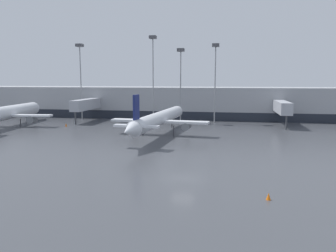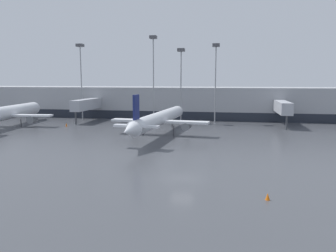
{
  "view_description": "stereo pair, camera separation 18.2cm",
  "coord_description": "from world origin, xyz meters",
  "px_view_note": "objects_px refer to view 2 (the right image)",
  "views": [
    {
      "loc": [
        4.85,
        -35.86,
        11.17
      ],
      "look_at": [
        -5.55,
        20.96,
        3.0
      ],
      "focal_mm": 35.0,
      "sensor_mm": 36.0,
      "label": 1
    },
    {
      "loc": [
        5.03,
        -35.83,
        11.17
      ],
      "look_at": [
        -5.55,
        20.96,
        3.0
      ],
      "focal_mm": 35.0,
      "sensor_mm": 36.0,
      "label": 2
    }
  ],
  "objects_px": {
    "parked_jet_2": "(8,113)",
    "apron_light_mast_0": "(81,61)",
    "traffic_cone_0": "(66,125)",
    "parked_jet_1": "(159,119)",
    "traffic_cone_1": "(268,197)",
    "apron_light_mast_2": "(153,56)",
    "apron_light_mast_3": "(181,65)",
    "apron_light_mast_1": "(216,62)"
  },
  "relations": [
    {
      "from": "parked_jet_2",
      "to": "apron_light_mast_0",
      "type": "relative_size",
      "value": 1.63
    },
    {
      "from": "parked_jet_2",
      "to": "traffic_cone_0",
      "type": "distance_m",
      "value": 13.95
    },
    {
      "from": "parked_jet_1",
      "to": "parked_jet_2",
      "type": "bearing_deg",
      "value": 86.78
    },
    {
      "from": "parked_jet_2",
      "to": "apron_light_mast_0",
      "type": "bearing_deg",
      "value": -40.37
    },
    {
      "from": "parked_jet_1",
      "to": "traffic_cone_1",
      "type": "height_order",
      "value": "parked_jet_1"
    },
    {
      "from": "traffic_cone_0",
      "to": "apron_light_mast_2",
      "type": "xyz_separation_m",
      "value": [
        18.44,
        14.25,
        17.05
      ]
    },
    {
      "from": "parked_jet_2",
      "to": "apron_light_mast_3",
      "type": "bearing_deg",
      "value": -75.81
    },
    {
      "from": "apron_light_mast_0",
      "to": "traffic_cone_1",
      "type": "bearing_deg",
      "value": -51.36
    },
    {
      "from": "parked_jet_1",
      "to": "apron_light_mast_2",
      "type": "relative_size",
      "value": 1.64
    },
    {
      "from": "traffic_cone_1",
      "to": "apron_light_mast_0",
      "type": "height_order",
      "value": "apron_light_mast_0"
    },
    {
      "from": "parked_jet_1",
      "to": "traffic_cone_1",
      "type": "xyz_separation_m",
      "value": [
        17.56,
        -33.72,
        -3.01
      ]
    },
    {
      "from": "parked_jet_1",
      "to": "apron_light_mast_3",
      "type": "bearing_deg",
      "value": 0.68
    },
    {
      "from": "parked_jet_1",
      "to": "traffic_cone_1",
      "type": "distance_m",
      "value": 38.14
    },
    {
      "from": "traffic_cone_1",
      "to": "apron_light_mast_2",
      "type": "height_order",
      "value": "apron_light_mast_2"
    },
    {
      "from": "traffic_cone_0",
      "to": "apron_light_mast_3",
      "type": "height_order",
      "value": "apron_light_mast_3"
    },
    {
      "from": "traffic_cone_0",
      "to": "apron_light_mast_3",
      "type": "distance_m",
      "value": 32.44
    },
    {
      "from": "apron_light_mast_1",
      "to": "apron_light_mast_3",
      "type": "xyz_separation_m",
      "value": [
        -8.83,
        -1.15,
        -0.78
      ]
    },
    {
      "from": "traffic_cone_1",
      "to": "apron_light_mast_3",
      "type": "height_order",
      "value": "apron_light_mast_3"
    },
    {
      "from": "traffic_cone_0",
      "to": "apron_light_mast_0",
      "type": "height_order",
      "value": "apron_light_mast_0"
    },
    {
      "from": "parked_jet_1",
      "to": "traffic_cone_0",
      "type": "xyz_separation_m",
      "value": [
        -24.87,
        8.37,
        -2.95
      ]
    },
    {
      "from": "apron_light_mast_1",
      "to": "traffic_cone_0",
      "type": "bearing_deg",
      "value": -159.1
    },
    {
      "from": "parked_jet_2",
      "to": "apron_light_mast_2",
      "type": "bearing_deg",
      "value": -68.34
    },
    {
      "from": "traffic_cone_0",
      "to": "apron_light_mast_1",
      "type": "distance_m",
      "value": 40.58
    },
    {
      "from": "traffic_cone_0",
      "to": "apron_light_mast_2",
      "type": "height_order",
      "value": "apron_light_mast_2"
    },
    {
      "from": "parked_jet_2",
      "to": "apron_light_mast_0",
      "type": "distance_m",
      "value": 24.02
    },
    {
      "from": "apron_light_mast_1",
      "to": "traffic_cone_1",
      "type": "bearing_deg",
      "value": -82.44
    },
    {
      "from": "traffic_cone_1",
      "to": "apron_light_mast_3",
      "type": "xyz_separation_m",
      "value": [
        -16.2,
        54.33,
        14.69
      ]
    },
    {
      "from": "parked_jet_1",
      "to": "apron_light_mast_0",
      "type": "bearing_deg",
      "value": 55.24
    },
    {
      "from": "apron_light_mast_1",
      "to": "apron_light_mast_3",
      "type": "bearing_deg",
      "value": -172.61
    },
    {
      "from": "parked_jet_1",
      "to": "apron_light_mast_2",
      "type": "xyz_separation_m",
      "value": [
        -6.43,
        22.61,
        14.1
      ]
    },
    {
      "from": "traffic_cone_1",
      "to": "apron_light_mast_0",
      "type": "bearing_deg",
      "value": 128.64
    },
    {
      "from": "traffic_cone_0",
      "to": "parked_jet_2",
      "type": "bearing_deg",
      "value": -166.33
    },
    {
      "from": "traffic_cone_1",
      "to": "apron_light_mast_2",
      "type": "xyz_separation_m",
      "value": [
        -24.0,
        56.33,
        17.11
      ]
    },
    {
      "from": "apron_light_mast_3",
      "to": "traffic_cone_0",
      "type": "bearing_deg",
      "value": -154.97
    },
    {
      "from": "apron_light_mast_0",
      "to": "apron_light_mast_2",
      "type": "distance_m",
      "value": 20.66
    },
    {
      "from": "apron_light_mast_2",
      "to": "apron_light_mast_3",
      "type": "xyz_separation_m",
      "value": [
        7.8,
        -2.0,
        -2.42
      ]
    },
    {
      "from": "parked_jet_1",
      "to": "traffic_cone_0",
      "type": "distance_m",
      "value": 26.41
    },
    {
      "from": "apron_light_mast_3",
      "to": "traffic_cone_1",
      "type": "bearing_deg",
      "value": -73.4
    },
    {
      "from": "traffic_cone_1",
      "to": "apron_light_mast_1",
      "type": "height_order",
      "value": "apron_light_mast_1"
    },
    {
      "from": "parked_jet_1",
      "to": "traffic_cone_1",
      "type": "bearing_deg",
      "value": -148.01
    },
    {
      "from": "traffic_cone_0",
      "to": "apron_light_mast_0",
      "type": "xyz_separation_m",
      "value": [
        -2.18,
        13.72,
        15.87
      ]
    },
    {
      "from": "apron_light_mast_3",
      "to": "apron_light_mast_0",
      "type": "bearing_deg",
      "value": 177.05
    }
  ]
}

